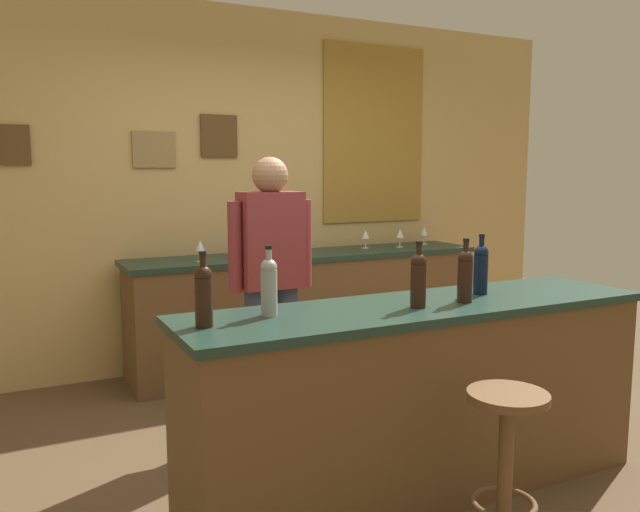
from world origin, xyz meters
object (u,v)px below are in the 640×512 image
wine_bottle_b (269,285)px  wine_bottle_c (418,278)px  wine_bottle_d (465,274)px  wine_glass_d (400,234)px  wine_bottle_a (204,293)px  wine_glass_a (200,246)px  wine_bottle_e (481,268)px  wine_glass_e (424,232)px  bar_stool (506,446)px  wine_glass_c (366,235)px  coffee_mug (234,251)px  bartender (271,274)px  wine_glass_b (249,243)px

wine_bottle_b → wine_bottle_c: size_ratio=1.00×
wine_bottle_d → wine_glass_d: (1.05, 2.12, -0.05)m
wine_bottle_a → wine_glass_a: wine_bottle_a is taller
wine_bottle_e → wine_glass_a: bearing=115.3°
wine_glass_d → wine_glass_e: (0.31, 0.08, 0.00)m
bar_stool → wine_glass_c: 2.95m
bar_stool → coffee_mug: bearing=94.3°
wine_bottle_d → wine_glass_c: (0.76, 2.19, -0.05)m
wine_glass_d → wine_glass_e: 0.32m
wine_bottle_c → wine_bottle_e: (0.47, 0.12, 0.00)m
bartender → coffee_mug: 1.04m
wine_bottle_b → coffee_mug: 2.03m
wine_glass_e → wine_bottle_c: bearing=-126.5°
wine_bottle_c → wine_glass_d: bearing=58.1°
wine_bottle_b → wine_bottle_d: size_ratio=1.00×
wine_glass_a → wine_bottle_d: bearing=-71.0°
wine_bottle_d → wine_glass_e: bearing=58.3°
coffee_mug → wine_bottle_d: bearing=-78.8°
wine_bottle_a → wine_bottle_b: size_ratio=1.00×
wine_bottle_b → wine_bottle_d: 0.95m
wine_glass_b → wine_bottle_c: bearing=-89.0°
bartender → wine_bottle_b: (-0.39, -0.93, 0.12)m
wine_bottle_c → wine_glass_e: bearing=53.5°
wine_bottle_d → wine_glass_e: size_ratio=1.97×
wine_bottle_a → wine_bottle_d: same height
bartender → wine_glass_a: 0.96m
wine_bottle_a → wine_glass_a: bearing=74.2°
wine_bottle_c → coffee_mug: 2.12m
wine_bottle_c → wine_bottle_e: size_ratio=1.00×
wine_glass_b → wine_glass_c: bearing=5.5°
wine_glass_e → bartender: bearing=-149.5°
wine_glass_d → coffee_mug: wine_glass_d is taller
wine_bottle_b → wine_glass_a: size_ratio=1.97×
wine_glass_a → wine_glass_d: 1.75m
wine_glass_a → wine_glass_e: same height
bartender → coffee_mug: size_ratio=12.96×
wine_glass_a → bartender: bearing=-81.1°
wine_glass_a → wine_glass_e: 2.07m
wine_glass_b → wine_glass_e: (1.66, 0.11, 0.00)m
wine_bottle_c → wine_glass_e: wine_bottle_c is taller
bartender → wine_glass_b: bearing=76.5°
bar_stool → wine_bottle_a: 1.34m
wine_bottle_a → wine_glass_d: wine_bottle_a is taller
wine_bottle_d → coffee_mug: (-0.42, 2.11, -0.11)m
wine_bottle_a → wine_glass_d: bearing=41.5°
wine_bottle_e → coffee_mug: bearing=107.3°
wine_bottle_d → bar_stool: bearing=-111.8°
wine_bottle_a → coffee_mug: 2.19m
wine_glass_a → wine_glass_e: bearing=4.9°
wine_glass_a → wine_glass_b: size_ratio=1.00×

